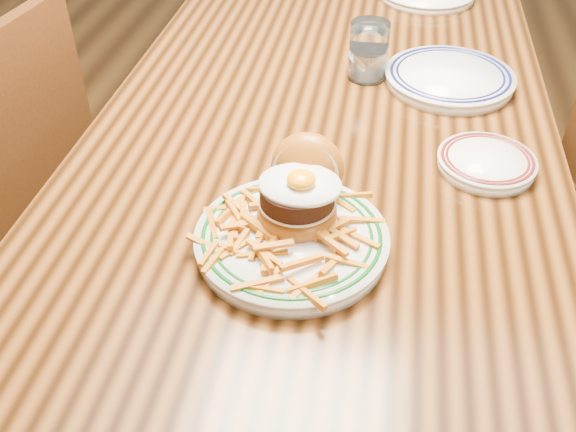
% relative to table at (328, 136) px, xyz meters
% --- Properties ---
extents(floor, '(6.00, 6.00, 0.00)m').
position_rel_table_xyz_m(floor, '(0.00, 0.00, -0.66)').
color(floor, black).
rests_on(floor, ground).
extents(table, '(0.85, 1.60, 0.75)m').
position_rel_table_xyz_m(table, '(0.00, 0.00, 0.00)').
color(table, black).
rests_on(table, floor).
extents(main_plate, '(0.28, 0.29, 0.13)m').
position_rel_table_xyz_m(main_plate, '(-0.00, -0.43, 0.12)').
color(main_plate, white).
rests_on(main_plate, table).
extents(side_plate, '(0.16, 0.16, 0.02)m').
position_rel_table_xyz_m(side_plate, '(0.29, -0.20, 0.10)').
color(side_plate, white).
rests_on(side_plate, table).
extents(rear_plate, '(0.26, 0.26, 0.03)m').
position_rel_table_xyz_m(rear_plate, '(0.23, 0.09, 0.10)').
color(rear_plate, white).
rests_on(rear_plate, table).
extents(water_glass, '(0.08, 0.08, 0.12)m').
position_rel_table_xyz_m(water_glass, '(0.06, 0.10, 0.14)').
color(water_glass, white).
rests_on(water_glass, table).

